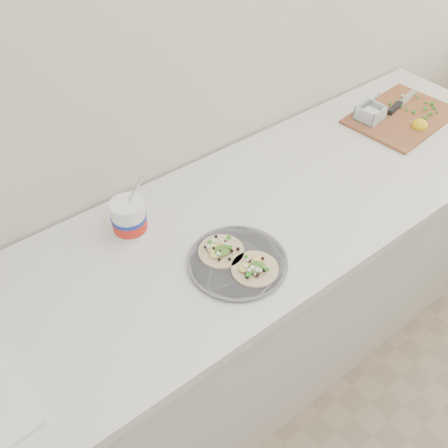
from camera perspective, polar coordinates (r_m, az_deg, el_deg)
counter at (r=1.84m, az=0.31°, el=-10.08°), size 2.44×0.66×0.90m
taco_plate at (r=1.37m, az=1.57°, el=-4.11°), size 0.28×0.28×0.04m
tub at (r=1.45m, az=-10.74°, el=0.86°), size 0.10×0.10×0.22m
cutboard at (r=2.07m, az=19.40°, el=11.84°), size 0.44×0.33×0.07m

